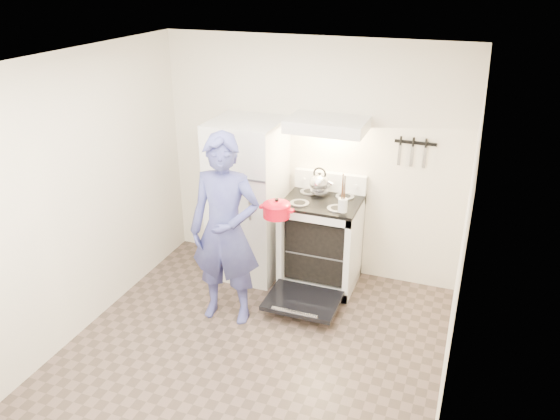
# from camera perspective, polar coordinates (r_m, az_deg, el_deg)

# --- Properties ---
(floor) EXTENTS (3.60, 3.60, 0.00)m
(floor) POSITION_cam_1_polar(r_m,az_deg,el_deg) (4.87, -3.67, -15.54)
(floor) COLOR brown
(floor) RESTS_ON ground
(back_wall) EXTENTS (3.20, 0.02, 2.50)m
(back_wall) POSITION_cam_1_polar(r_m,az_deg,el_deg) (5.74, 3.26, 5.29)
(back_wall) COLOR beige
(back_wall) RESTS_ON ground
(refrigerator) EXTENTS (0.70, 0.70, 1.70)m
(refrigerator) POSITION_cam_1_polar(r_m,az_deg,el_deg) (5.77, -3.39, 1.12)
(refrigerator) COLOR white
(refrigerator) RESTS_ON floor
(stove_body) EXTENTS (0.76, 0.65, 0.92)m
(stove_body) POSITION_cam_1_polar(r_m,az_deg,el_deg) (5.71, 4.30, -3.51)
(stove_body) COLOR white
(stove_body) RESTS_ON floor
(cooktop) EXTENTS (0.76, 0.65, 0.03)m
(cooktop) POSITION_cam_1_polar(r_m,az_deg,el_deg) (5.50, 4.46, 0.87)
(cooktop) COLOR black
(cooktop) RESTS_ON stove_body
(backsplash) EXTENTS (0.76, 0.07, 0.20)m
(backsplash) POSITION_cam_1_polar(r_m,az_deg,el_deg) (5.71, 5.29, 3.00)
(backsplash) COLOR white
(backsplash) RESTS_ON cooktop
(oven_door) EXTENTS (0.70, 0.54, 0.04)m
(oven_door) POSITION_cam_1_polar(r_m,az_deg,el_deg) (5.39, 2.38, -9.45)
(oven_door) COLOR black
(oven_door) RESTS_ON floor
(oven_rack) EXTENTS (0.60, 0.52, 0.01)m
(oven_rack) POSITION_cam_1_polar(r_m,az_deg,el_deg) (5.72, 4.30, -3.69)
(oven_rack) COLOR slate
(oven_rack) RESTS_ON stove_body
(range_hood) EXTENTS (0.76, 0.50, 0.12)m
(range_hood) POSITION_cam_1_polar(r_m,az_deg,el_deg) (5.31, 4.96, 8.87)
(range_hood) COLOR white
(range_hood) RESTS_ON back_wall
(knife_strip) EXTENTS (0.40, 0.02, 0.03)m
(knife_strip) POSITION_cam_1_polar(r_m,az_deg,el_deg) (5.44, 13.98, 6.84)
(knife_strip) COLOR black
(knife_strip) RESTS_ON back_wall
(pizza_stone) EXTENTS (0.30, 0.30, 0.02)m
(pizza_stone) POSITION_cam_1_polar(r_m,az_deg,el_deg) (5.76, 3.69, -3.25)
(pizza_stone) COLOR #956F51
(pizza_stone) RESTS_ON oven_rack
(tea_kettle) EXTENTS (0.25, 0.20, 0.30)m
(tea_kettle) POSITION_cam_1_polar(r_m,az_deg,el_deg) (5.56, 4.14, 2.98)
(tea_kettle) COLOR #B7B7BC
(tea_kettle) RESTS_ON cooktop
(utensil_jar) EXTENTS (0.09, 0.09, 0.13)m
(utensil_jar) POSITION_cam_1_polar(r_m,az_deg,el_deg) (5.17, 6.57, 0.50)
(utensil_jar) COLOR silver
(utensil_jar) RESTS_ON cooktop
(person) EXTENTS (0.70, 0.50, 1.82)m
(person) POSITION_cam_1_polar(r_m,az_deg,el_deg) (4.96, -5.74, -2.20)
(person) COLOR navy
(person) RESTS_ON floor
(dutch_oven) EXTENTS (0.33, 0.26, 0.22)m
(dutch_oven) POSITION_cam_1_polar(r_m,az_deg,el_deg) (5.08, -0.35, -0.06)
(dutch_oven) COLOR red
(dutch_oven) RESTS_ON person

